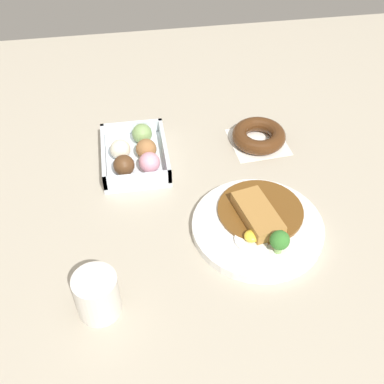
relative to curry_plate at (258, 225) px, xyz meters
The scene contains 5 objects.
ground_plane 0.07m from the curry_plate, 50.96° to the left, with size 1.60×1.60×0.00m, color #B2A893.
curry_plate is the anchor object (origin of this frame).
donut_box 0.31m from the curry_plate, 42.87° to the left, with size 0.19×0.14×0.06m.
chocolate_ring_donut 0.27m from the curry_plate, 14.54° to the right, with size 0.13×0.13×0.04m.
coffee_mug 0.33m from the curry_plate, 113.14° to the left, with size 0.07×0.07×0.08m, color silver.
Camera 1 is at (-0.63, 0.16, 0.71)m, focal length 45.94 mm.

